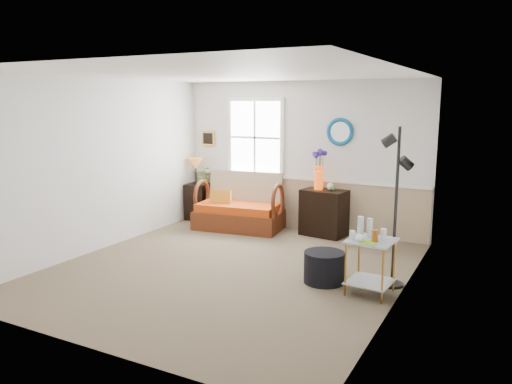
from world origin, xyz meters
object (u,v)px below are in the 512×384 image
at_px(lamp_stand, 197,201).
at_px(ottoman, 324,267).
at_px(floor_lamp, 396,208).
at_px(loveseat, 239,201).
at_px(cabinet, 324,213).
at_px(side_table, 370,267).

xyz_separation_m(lamp_stand, ottoman, (3.36, -2.12, -0.15)).
bearing_deg(floor_lamp, loveseat, 145.87).
height_order(cabinet, ottoman, cabinet).
height_order(lamp_stand, side_table, lamp_stand).
relative_size(loveseat, ottoman, 2.96).
bearing_deg(ottoman, lamp_stand, 147.79).
height_order(cabinet, floor_lamp, floor_lamp).
xyz_separation_m(side_table, ottoman, (-0.61, 0.11, -0.13)).
relative_size(loveseat, cabinet, 1.94).
bearing_deg(lamp_stand, side_table, -29.25).
bearing_deg(loveseat, floor_lamp, -34.43).
relative_size(lamp_stand, floor_lamp, 0.35).
bearing_deg(ottoman, floor_lamp, 20.05).
bearing_deg(side_table, floor_lamp, 65.55).
distance_m(lamp_stand, ottoman, 3.98).
xyz_separation_m(cabinet, side_table, (1.39, -2.24, -0.06)).
bearing_deg(loveseat, cabinet, 3.14).
relative_size(lamp_stand, side_table, 1.04).
xyz_separation_m(loveseat, lamp_stand, (-1.08, 0.26, -0.15)).
distance_m(cabinet, side_table, 2.64).
bearing_deg(cabinet, loveseat, -161.90).
distance_m(loveseat, floor_lamp, 3.48).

